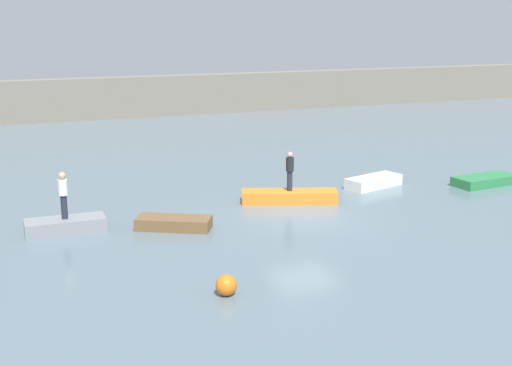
# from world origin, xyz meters

# --- Properties ---
(ground_plane) EXTENTS (120.00, 120.00, 0.00)m
(ground_plane) POSITION_xyz_m (0.00, 0.00, 0.00)
(ground_plane) COLOR slate
(embankment_wall) EXTENTS (80.00, 1.20, 3.02)m
(embankment_wall) POSITION_xyz_m (0.00, 28.36, 1.51)
(embankment_wall) COLOR gray
(embankment_wall) RESTS_ON ground_plane
(rowboat_grey) EXTENTS (2.76, 1.13, 0.49)m
(rowboat_grey) POSITION_xyz_m (-8.56, 1.54, 0.24)
(rowboat_grey) COLOR gray
(rowboat_grey) RESTS_ON ground_plane
(rowboat_brown) EXTENTS (2.80, 2.18, 0.43)m
(rowboat_brown) POSITION_xyz_m (-4.93, 0.47, 0.21)
(rowboat_brown) COLOR brown
(rowboat_brown) RESTS_ON ground_plane
(rowboat_orange) EXTENTS (3.94, 2.24, 0.50)m
(rowboat_orange) POSITION_xyz_m (0.37, 2.15, 0.25)
(rowboat_orange) COLOR orange
(rowboat_orange) RESTS_ON ground_plane
(rowboat_white) EXTENTS (2.85, 1.74, 0.48)m
(rowboat_white) POSITION_xyz_m (4.90, 3.10, 0.24)
(rowboat_white) COLOR white
(rowboat_white) RESTS_ON ground_plane
(rowboat_green) EXTENTS (3.12, 1.54, 0.41)m
(rowboat_green) POSITION_xyz_m (9.76, 1.58, 0.21)
(rowboat_green) COLOR #2D7F47
(rowboat_green) RESTS_ON ground_plane
(person_white_shirt) EXTENTS (0.32, 0.32, 1.67)m
(person_white_shirt) POSITION_xyz_m (-8.56, 1.54, 1.43)
(person_white_shirt) COLOR #232838
(person_white_shirt) RESTS_ON rowboat_grey
(person_dark_shirt) EXTENTS (0.32, 0.32, 1.60)m
(person_dark_shirt) POSITION_xyz_m (0.37, 2.15, 1.38)
(person_dark_shirt) COLOR #232838
(person_dark_shirt) RESTS_ON rowboat_orange
(mooring_buoy) EXTENTS (0.59, 0.59, 0.59)m
(mooring_buoy) POSITION_xyz_m (-5.19, -5.86, 0.29)
(mooring_buoy) COLOR orange
(mooring_buoy) RESTS_ON ground_plane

